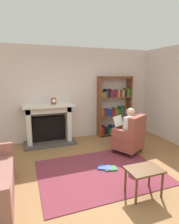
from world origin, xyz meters
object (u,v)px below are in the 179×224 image
object	(u,v)px
armchair_reading	(130,137)
seated_reader	(126,128)
fireplace	(49,123)
mantel_clock	(54,101)
side_table	(144,173)
bookshelf	(115,108)

from	to	relation	value
armchair_reading	seated_reader	bearing A→B (deg)	-90.00
fireplace	mantel_clock	world-z (taller)	mantel_clock
fireplace	armchair_reading	bearing A→B (deg)	-38.72
armchair_reading	side_table	size ratio (longest dim) A/B	1.73
mantel_clock	seated_reader	xyz separation A→B (m)	(1.56, -1.21, -0.59)
seated_reader	mantel_clock	bearing A→B (deg)	-67.56
fireplace	side_table	size ratio (longest dim) A/B	2.51
armchair_reading	seated_reader	size ratio (longest dim) A/B	0.85
armchair_reading	side_table	bearing A→B (deg)	35.54
armchair_reading	seated_reader	distance (m)	0.23
fireplace	seated_reader	world-z (taller)	seated_reader
fireplace	side_table	xyz separation A→B (m)	(1.09, -2.89, -0.21)
side_table	bookshelf	bearing A→B (deg)	71.20
mantel_clock	armchair_reading	size ratio (longest dim) A/B	0.18
bookshelf	fireplace	bearing A→B (deg)	-179.03
mantel_clock	bookshelf	size ratio (longest dim) A/B	0.09
bookshelf	armchair_reading	world-z (taller)	bookshelf
mantel_clock	side_table	size ratio (longest dim) A/B	0.31
mantel_clock	bookshelf	distance (m)	1.97
armchair_reading	mantel_clock	bearing A→B (deg)	-68.79
bookshelf	side_table	world-z (taller)	bookshelf
fireplace	mantel_clock	distance (m)	0.64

